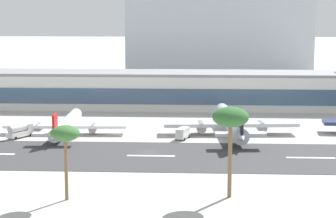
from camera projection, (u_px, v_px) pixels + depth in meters
name	position (u px, v px, depth m)	size (l,w,h in m)	color
ground_plane	(149.00, 152.00, 160.20)	(1400.00, 1400.00, 0.00)	#B2AFA8
runway_strip	(148.00, 156.00, 156.14)	(800.00, 32.16, 0.08)	#38383A
runway_centreline_dash_4	(151.00, 156.00, 156.09)	(12.00, 1.20, 0.01)	white
runway_centreline_dash_5	(311.00, 158.00, 154.04)	(12.00, 1.20, 0.01)	white
terminal_building	(162.00, 90.00, 232.40)	(201.09, 21.31, 13.49)	silver
distant_hotel_block	(218.00, 32.00, 346.59)	(100.68, 31.81, 48.58)	#A8B2BC
airliner_red_tail_gate_1	(65.00, 125.00, 182.79)	(36.26, 41.34, 8.63)	white
airliner_black_tail_gate_2	(231.00, 123.00, 182.46)	(39.87, 50.75, 10.60)	silver
service_fuel_truck_0	(20.00, 131.00, 178.39)	(6.41, 8.69, 3.95)	white
service_box_truck_2	(183.00, 133.00, 176.27)	(4.05, 6.44, 3.25)	white
palm_tree_0	(65.00, 135.00, 118.26)	(5.57, 5.57, 14.58)	brown
palm_tree_1	(231.00, 119.00, 119.57)	(7.03, 7.03, 17.80)	brown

